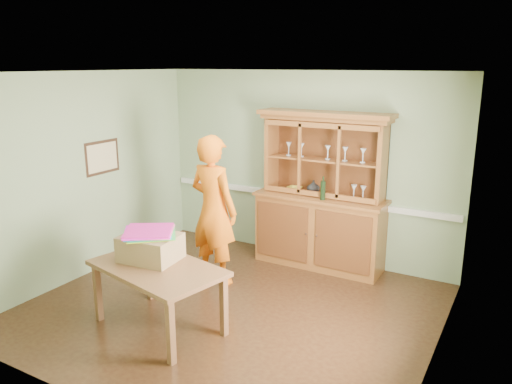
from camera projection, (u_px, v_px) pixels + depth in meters
The scene contains 14 objects.
floor at pixel (231, 309), 5.85m from camera, with size 4.50×4.50×0.00m, color #432A15.
ceiling at pixel (227, 72), 5.17m from camera, with size 4.50×4.50×0.00m, color white.
wall_back at pixel (304, 166), 7.19m from camera, with size 4.50×4.50×0.00m, color gray.
wall_left at pixel (86, 176), 6.58m from camera, with size 4.00×4.00×0.00m, color gray.
wall_right at pixel (442, 230), 4.43m from camera, with size 4.00×4.00×0.00m, color gray.
wall_front at pixel (89, 257), 3.83m from camera, with size 4.50×4.50×0.00m, color gray.
chair_rail at pixel (302, 197), 7.28m from camera, with size 4.41×0.05×0.08m, color silver.
framed_map at pixel (103, 157), 6.78m from camera, with size 0.03×0.60×0.46m.
window_panel at pixel (435, 223), 4.15m from camera, with size 0.03×0.96×1.36m.
china_hutch at pixel (321, 213), 6.95m from camera, with size 1.84×0.61×2.17m.
dining_table at pixel (158, 273), 5.29m from camera, with size 1.58×1.14×0.71m.
cardboard_box at pixel (151, 247), 5.41m from camera, with size 0.60×0.48×0.28m, color olive.
kite_stack at pixel (150, 232), 5.38m from camera, with size 0.69×0.69×0.05m.
person at pixel (214, 210), 6.37m from camera, with size 0.71×0.46×1.94m, color orange.
Camera 1 is at (2.88, -4.48, 2.79)m, focal length 35.00 mm.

